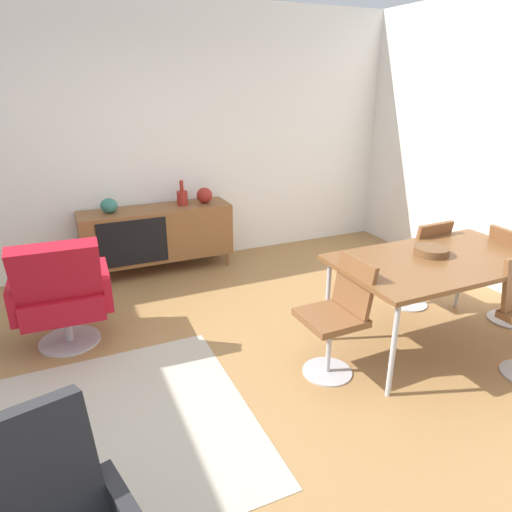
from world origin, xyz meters
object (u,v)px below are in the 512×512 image
Objects in this scene: lounge_chair_red at (62,293)px; vase_cobalt at (109,206)px; dining_chair_near_window at (338,313)px; sideboard at (157,233)px; wooden_bowl_on_table at (431,251)px; vase_ceramic_small at (204,195)px; dining_chair_back_right at (419,260)px; dining_table at (439,264)px; vase_sculptural_dark at (182,197)px.

vase_cobalt is at bearing 66.32° from lounge_chair_red.
sideboard is at bearing 106.78° from dining_chair_near_window.
dining_chair_near_window is (0.73, -2.41, 0.03)m from sideboard.
vase_cobalt is at bearing 131.80° from wooden_bowl_on_table.
vase_ceramic_small reaches higher than sideboard.
vase_cobalt is at bearing 180.00° from vase_ceramic_small.
dining_chair_near_window is (-1.24, -0.56, 0.00)m from dining_chair_back_right.
dining_chair_back_right is (0.35, 0.56, -0.23)m from dining_table.
lounge_chair_red reaches higher than wooden_bowl_on_table.
sideboard is 0.66m from vase_ceramic_small.
dining_table is 6.15× the size of wooden_bowl_on_table.
wooden_bowl_on_table is at bearing -48.20° from vase_cobalt.
dining_table is (1.06, -2.41, -0.11)m from vase_ceramic_small.
vase_cobalt reaches higher than dining_chair_near_window.
dining_chair_near_window is at bearing -85.94° from vase_ceramic_small.
sideboard is 6.15× the size of wooden_bowl_on_table.
vase_cobalt is 1.42m from lounge_chair_red.
vase_cobalt is (-0.47, 0.00, 0.36)m from sideboard.
vase_sculptural_dark is 1.55× the size of vase_ceramic_small.
dining_table is 0.11m from wooden_bowl_on_table.
wooden_bowl_on_table reaches higher than sideboard.
lounge_chair_red reaches higher than sideboard.
vase_cobalt is 0.64× the size of vase_sculptural_dark.
wooden_bowl_on_table is (1.31, -2.32, -0.04)m from vase_sculptural_dark.
wooden_bowl_on_table is (1.61, -2.32, 0.33)m from sideboard.
vase_ceramic_small is at bearing 0.19° from sideboard.
sideboard is 9.27× the size of vase_cobalt.
dining_chair_back_right is at bearing -11.23° from lounge_chair_red.
dining_chair_near_window is at bearing -80.04° from vase_sculptural_dark.
vase_cobalt is at bearing 116.35° from dining_chair_near_window.
dining_chair_near_window reaches higher than sideboard.
vase_sculptural_dark is at bearing 0.00° from vase_cobalt.
dining_table is 2.89m from lounge_chair_red.
dining_table is at bearing -86.86° from wooden_bowl_on_table.
wooden_bowl_on_table is at bearing 5.64° from dining_chair_near_window.
wooden_bowl_on_table is at bearing -127.21° from dining_chair_back_right.
vase_ceramic_small is (0.56, 0.00, 0.37)m from sideboard.
dining_chair_near_window is at bearing 179.92° from dining_table.
lounge_chair_red reaches higher than dining_chair_near_window.
vase_ceramic_small is 2.64m from dining_table.
sideboard is 1.87× the size of dining_chair_back_right.
vase_sculptural_dark is 0.17× the size of dining_table.
vase_cobalt is 3.12m from wooden_bowl_on_table.
wooden_bowl_on_table is at bearing 93.14° from dining_table.
vase_ceramic_small reaches higher than dining_chair_back_right.
dining_table is 0.92m from dining_chair_near_window.
dining_table is 1.87× the size of dining_chair_near_window.
wooden_bowl_on_table is at bearing -55.26° from sideboard.
vase_sculptural_dark reaches higher than lounge_chair_red.
lounge_chair_red reaches higher than dining_chair_back_right.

